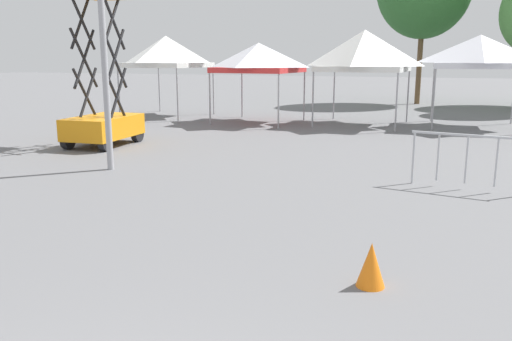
{
  "coord_description": "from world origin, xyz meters",
  "views": [
    {
      "loc": [
        1.69,
        -1.29,
        2.49
      ],
      "look_at": [
        -0.32,
        3.83,
        1.3
      ],
      "focal_mm": 36.78,
      "sensor_mm": 36.0,
      "label": 1
    }
  ],
  "objects_px": {
    "canopy_tent_far_left": "(259,58)",
    "traffic_cone_lot_center": "(371,265)",
    "canopy_tent_behind_right": "(480,52)",
    "crowd_barrier_by_lift": "(467,151)",
    "canopy_tent_behind_center": "(166,52)",
    "canopy_tent_behind_left": "(364,51)",
    "scissor_lift": "(102,97)"
  },
  "relations": [
    {
      "from": "canopy_tent_far_left",
      "to": "traffic_cone_lot_center",
      "type": "height_order",
      "value": "canopy_tent_far_left"
    },
    {
      "from": "canopy_tent_behind_right",
      "to": "crowd_barrier_by_lift",
      "type": "distance_m",
      "value": 10.25
    },
    {
      "from": "canopy_tent_far_left",
      "to": "canopy_tent_behind_right",
      "type": "relative_size",
      "value": 0.94
    },
    {
      "from": "canopy_tent_behind_center",
      "to": "canopy_tent_behind_left",
      "type": "height_order",
      "value": "canopy_tent_behind_left"
    },
    {
      "from": "scissor_lift",
      "to": "crowd_barrier_by_lift",
      "type": "xyz_separation_m",
      "value": [
        9.73,
        -1.75,
        -0.65
      ]
    },
    {
      "from": "canopy_tent_behind_left",
      "to": "traffic_cone_lot_center",
      "type": "distance_m",
      "value": 14.81
    },
    {
      "from": "canopy_tent_behind_left",
      "to": "crowd_barrier_by_lift",
      "type": "distance_m",
      "value": 10.16
    },
    {
      "from": "canopy_tent_behind_right",
      "to": "scissor_lift",
      "type": "relative_size",
      "value": 0.68
    },
    {
      "from": "canopy_tent_far_left",
      "to": "canopy_tent_behind_right",
      "type": "bearing_deg",
      "value": 10.82
    },
    {
      "from": "canopy_tent_far_left",
      "to": "scissor_lift",
      "type": "distance_m",
      "value": 7.23
    },
    {
      "from": "crowd_barrier_by_lift",
      "to": "traffic_cone_lot_center",
      "type": "relative_size",
      "value": 4.12
    },
    {
      "from": "canopy_tent_behind_center",
      "to": "traffic_cone_lot_center",
      "type": "relative_size",
      "value": 6.7
    },
    {
      "from": "canopy_tent_behind_center",
      "to": "scissor_lift",
      "type": "distance_m",
      "value": 7.97
    },
    {
      "from": "canopy_tent_behind_right",
      "to": "crowd_barrier_by_lift",
      "type": "relative_size",
      "value": 1.57
    },
    {
      "from": "canopy_tent_behind_center",
      "to": "canopy_tent_behind_right",
      "type": "xyz_separation_m",
      "value": [
        12.33,
        0.81,
        -0.04
      ]
    },
    {
      "from": "canopy_tent_behind_center",
      "to": "canopy_tent_behind_left",
      "type": "distance_m",
      "value": 8.39
    },
    {
      "from": "canopy_tent_behind_center",
      "to": "crowd_barrier_by_lift",
      "type": "xyz_separation_m",
      "value": [
        12.07,
        -9.25,
        -1.98
      ]
    },
    {
      "from": "canopy_tent_behind_left",
      "to": "canopy_tent_behind_right",
      "type": "relative_size",
      "value": 1.06
    },
    {
      "from": "canopy_tent_behind_center",
      "to": "canopy_tent_behind_right",
      "type": "bearing_deg",
      "value": 3.75
    },
    {
      "from": "canopy_tent_behind_left",
      "to": "traffic_cone_lot_center",
      "type": "xyz_separation_m",
      "value": [
        2.72,
        -14.35,
        -2.48
      ]
    },
    {
      "from": "crowd_barrier_by_lift",
      "to": "traffic_cone_lot_center",
      "type": "xyz_separation_m",
      "value": [
        -0.95,
        -5.08,
        -0.5
      ]
    },
    {
      "from": "canopy_tent_behind_right",
      "to": "scissor_lift",
      "type": "xyz_separation_m",
      "value": [
        -9.99,
        -8.31,
        -1.29
      ]
    },
    {
      "from": "traffic_cone_lot_center",
      "to": "crowd_barrier_by_lift",
      "type": "bearing_deg",
      "value": 79.4
    },
    {
      "from": "canopy_tent_behind_left",
      "to": "crowd_barrier_by_lift",
      "type": "xyz_separation_m",
      "value": [
        3.68,
        -9.26,
        -1.98
      ]
    },
    {
      "from": "scissor_lift",
      "to": "crowd_barrier_by_lift",
      "type": "relative_size",
      "value": 2.3
    },
    {
      "from": "scissor_lift",
      "to": "crowd_barrier_by_lift",
      "type": "bearing_deg",
      "value": -10.19
    },
    {
      "from": "canopy_tent_behind_left",
      "to": "crowd_barrier_by_lift",
      "type": "bearing_deg",
      "value": -68.35
    },
    {
      "from": "canopy_tent_behind_center",
      "to": "canopy_tent_far_left",
      "type": "relative_size",
      "value": 1.11
    },
    {
      "from": "canopy_tent_behind_left",
      "to": "scissor_lift",
      "type": "height_order",
      "value": "scissor_lift"
    },
    {
      "from": "canopy_tent_behind_left",
      "to": "canopy_tent_far_left",
      "type": "bearing_deg",
      "value": -169.84
    },
    {
      "from": "canopy_tent_behind_left",
      "to": "canopy_tent_behind_right",
      "type": "bearing_deg",
      "value": 11.47
    },
    {
      "from": "canopy_tent_behind_center",
      "to": "canopy_tent_far_left",
      "type": "height_order",
      "value": "canopy_tent_behind_center"
    }
  ]
}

